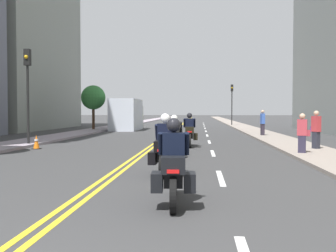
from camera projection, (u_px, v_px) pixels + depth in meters
The scene contains 19 objects.
ground_plane at pixel (181, 125), 50.25m from camera, with size 264.00×264.00×0.00m, color #363637.
sidewalk_left at pixel (128, 124), 50.78m from camera, with size 2.33×144.00×0.12m, color #988B96.
sidewalk_right at pixel (236, 125), 49.70m from camera, with size 2.33×144.00×0.12m, color gray.
centreline_yellow_inner at pixel (180, 125), 50.25m from camera, with size 0.12×132.00×0.01m, color yellow.
centreline_yellow_outer at pixel (182, 125), 50.24m from camera, with size 0.12×132.00×0.01m, color yellow.
lane_dashes_white at pixel (206, 133), 31.09m from camera, with size 0.14×56.40×0.01m.
building_left_1 at pixel (17, 30), 38.47m from camera, with size 7.63×16.37×19.04m.
motorcycle_0 at pixel (174, 169), 7.19m from camera, with size 0.78×2.10×1.58m.
motorcycle_1 at pixel (165, 150), 10.63m from camera, with size 0.77×2.12×1.64m.
motorcycle_2 at pixel (174, 140), 14.83m from camera, with size 0.78×2.15×1.57m.
motorcycle_3 at pixel (189, 133), 19.12m from camera, with size 0.77×2.31×1.63m.
traffic_cone_2 at pixel (36, 142), 17.96m from camera, with size 0.34×0.34×0.64m.
traffic_light_near at pixel (28, 79), 19.43m from camera, with size 0.28×0.38×4.73m.
traffic_light_far at pixel (232, 97), 46.75m from camera, with size 0.28×0.38×4.85m.
pedestrian_0 at pixel (263, 123), 26.41m from camera, with size 0.28×0.39×1.79m.
pedestrian_1 at pixel (302, 134), 15.16m from camera, with size 0.51×0.32×1.62m.
pedestrian_2 at pixel (316, 130), 16.89m from camera, with size 0.37×0.50×1.73m.
street_tree_0 at pixel (93, 98), 35.15m from camera, with size 2.14×2.14×4.00m.
parked_truck at pixel (127, 116), 36.38m from camera, with size 2.20×6.50×2.80m.
Camera 1 is at (2.30, -2.19, 1.70)m, focal length 42.63 mm.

